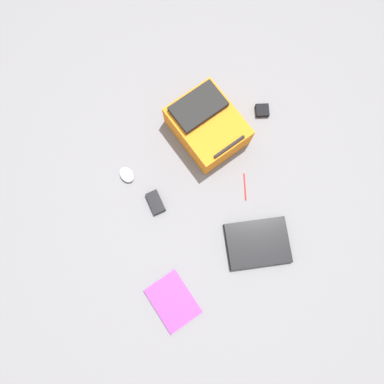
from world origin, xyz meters
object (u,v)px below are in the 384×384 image
(laptop, at_px, (258,243))
(book_blue, at_px, (173,301))
(earbud_pouch, at_px, (262,111))
(computer_mouse, at_px, (127,175))
(power_brick, at_px, (156,202))
(backpack, at_px, (207,125))
(pen_black, at_px, (245,187))

(laptop, bearing_deg, book_blue, 12.97)
(laptop, height_order, earbud_pouch, laptop)
(computer_mouse, xyz_separation_m, power_brick, (-0.10, 0.20, -0.00))
(earbud_pouch, bearing_deg, power_brick, 21.18)
(backpack, distance_m, earbud_pouch, 0.35)
(backpack, xyz_separation_m, pen_black, (-0.08, 0.37, -0.08))
(book_blue, height_order, earbud_pouch, earbud_pouch)
(backpack, distance_m, computer_mouse, 0.51)
(backpack, xyz_separation_m, earbud_pouch, (-0.34, -0.00, -0.07))
(laptop, height_order, power_brick, laptop)
(laptop, distance_m, pen_black, 0.31)
(book_blue, bearing_deg, power_brick, -99.33)
(earbud_pouch, bearing_deg, computer_mouse, 6.11)
(computer_mouse, bearing_deg, backpack, 173.68)
(laptop, bearing_deg, computer_mouse, -48.17)
(power_brick, relative_size, pen_black, 0.81)
(backpack, height_order, power_brick, backpack)
(computer_mouse, relative_size, earbud_pouch, 1.27)
(computer_mouse, relative_size, pen_black, 0.62)
(laptop, distance_m, book_blue, 0.52)
(backpack, bearing_deg, laptop, 92.44)
(backpack, xyz_separation_m, computer_mouse, (0.49, 0.09, -0.07))
(computer_mouse, relative_size, power_brick, 0.76)
(laptop, height_order, book_blue, laptop)
(computer_mouse, height_order, power_brick, computer_mouse)
(book_blue, height_order, pen_black, book_blue)
(pen_black, bearing_deg, book_blue, 36.58)
(pen_black, bearing_deg, backpack, -77.37)
(laptop, relative_size, power_brick, 3.06)
(computer_mouse, bearing_deg, pen_black, 137.50)
(earbud_pouch, bearing_deg, laptop, 65.27)
(power_brick, xyz_separation_m, earbud_pouch, (-0.74, -0.29, -0.00))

